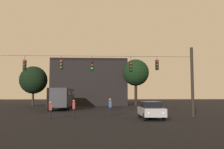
# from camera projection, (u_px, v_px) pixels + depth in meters

# --- Properties ---
(ground_plane) EXTENTS (168.00, 168.00, 0.00)m
(ground_plane) POSITION_uv_depth(u_px,v_px,m) (95.00, 111.00, 31.38)
(ground_plane) COLOR black
(ground_plane) RESTS_ON ground
(overhead_signal_span) EXTENTS (19.10, 0.44, 6.67)m
(overhead_signal_span) POSITION_uv_depth(u_px,v_px,m) (94.00, 76.00, 22.86)
(overhead_signal_span) COLOR black
(overhead_signal_span) RESTS_ON ground
(city_bus) EXTENTS (2.73, 11.04, 3.00)m
(city_bus) POSITION_uv_depth(u_px,v_px,m) (62.00, 96.00, 36.13)
(city_bus) COLOR #2D2D33
(city_bus) RESTS_ON ground
(car_near_right) EXTENTS (1.89, 4.37, 1.52)m
(car_near_right) POSITION_uv_depth(u_px,v_px,m) (151.00, 110.00, 21.48)
(car_near_right) COLOR #99999E
(car_near_right) RESTS_ON ground
(pedestrian_crossing_left) EXTENTS (0.28, 0.38, 1.76)m
(pedestrian_crossing_left) POSITION_uv_depth(u_px,v_px,m) (110.00, 106.00, 24.04)
(pedestrian_crossing_left) COLOR black
(pedestrian_crossing_left) RESTS_ON ground
(pedestrian_crossing_center) EXTENTS (0.33, 0.41, 1.53)m
(pedestrian_crossing_center) POSITION_uv_depth(u_px,v_px,m) (50.00, 109.00, 21.64)
(pedestrian_crossing_center) COLOR black
(pedestrian_crossing_center) RESTS_ON ground
(pedestrian_crossing_right) EXTENTS (0.27, 0.38, 1.65)m
(pedestrian_crossing_right) POSITION_uv_depth(u_px,v_px,m) (74.00, 108.00, 22.76)
(pedestrian_crossing_right) COLOR black
(pedestrian_crossing_right) RESTS_ON ground
(corner_building) EXTENTS (14.76, 11.76, 9.14)m
(corner_building) POSITION_uv_depth(u_px,v_px,m) (90.00, 83.00, 51.84)
(corner_building) COLOR black
(corner_building) RESTS_ON ground
(tree_left_silhouette) EXTENTS (5.42, 5.42, 7.74)m
(tree_left_silhouette) POSITION_uv_depth(u_px,v_px,m) (33.00, 80.00, 48.06)
(tree_left_silhouette) COLOR #2D2116
(tree_left_silhouette) RESTS_ON ground
(tree_behind_building) EXTENTS (5.06, 5.06, 8.90)m
(tree_behind_building) POSITION_uv_depth(u_px,v_px,m) (136.00, 73.00, 46.68)
(tree_behind_building) COLOR black
(tree_behind_building) RESTS_ON ground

